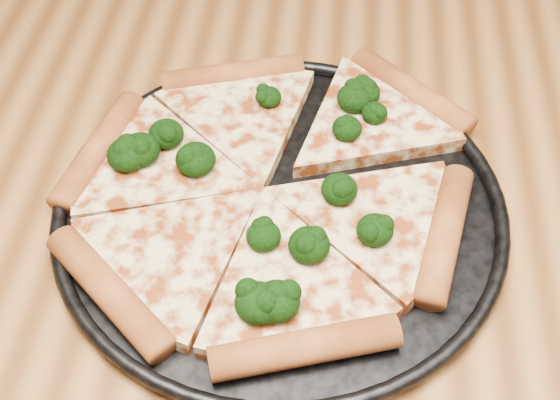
{
  "coord_description": "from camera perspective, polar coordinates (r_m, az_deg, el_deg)",
  "views": [
    {
      "loc": [
        -0.04,
        -0.39,
        1.17
      ],
      "look_at": [
        -0.08,
        -0.04,
        0.77
      ],
      "focal_mm": 48.11,
      "sensor_mm": 36.0,
      "label": 1
    }
  ],
  "objects": [
    {
      "name": "dining_table",
      "position": [
        0.65,
        7.25,
        -4.25
      ],
      "size": [
        1.2,
        0.9,
        0.75
      ],
      "color": "#9A612F",
      "rests_on": "ground"
    },
    {
      "name": "pizza_pan",
      "position": [
        0.55,
        0.0,
        -0.58
      ],
      "size": [
        0.33,
        0.33,
        0.02
      ],
      "color": "black",
      "rests_on": "dining_table"
    },
    {
      "name": "pizza",
      "position": [
        0.55,
        -0.91,
        1.04
      ],
      "size": [
        0.32,
        0.33,
        0.02
      ],
      "rotation": [
        0.0,
        0.0,
        0.31
      ],
      "color": "beige",
      "rests_on": "pizza_pan"
    },
    {
      "name": "broccoli_florets",
      "position": [
        0.54,
        -1.29,
        1.23
      ],
      "size": [
        0.21,
        0.24,
        0.02
      ],
      "color": "black",
      "rests_on": "pizza"
    }
  ]
}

